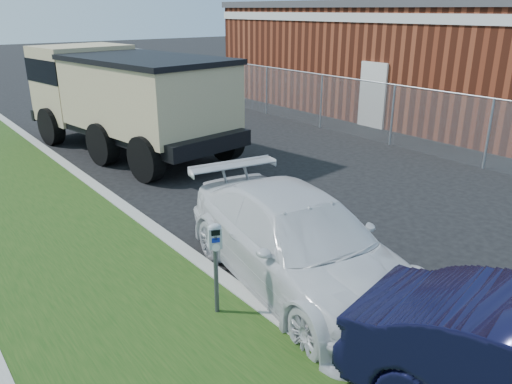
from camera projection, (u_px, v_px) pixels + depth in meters
ground at (354, 244)px, 8.74m from camera, size 120.00×120.00×0.00m
chainlink_fence at (322, 91)px, 16.94m from camera, size 0.06×30.06×30.00m
brick_building at (409, 54)px, 20.80m from camera, size 9.20×14.20×4.17m
parking_meter at (215, 249)px, 6.27m from camera, size 0.21×0.17×1.27m
white_wagon at (296, 241)px, 7.29m from camera, size 2.64×4.95×1.37m
dump_truck at (123, 94)px, 14.15m from camera, size 3.77×7.55×2.84m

